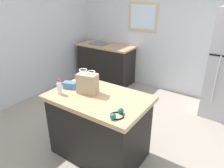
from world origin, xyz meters
TOP-DOWN VIEW (x-y plane):
  - ground at (0.00, 0.00)m, footprint 5.77×5.77m
  - back_wall at (-0.01, 2.23)m, footprint 4.81×0.13m
  - left_wall at (-2.40, 0.00)m, footprint 0.10×4.46m
  - kitchen_island at (-0.14, -0.28)m, footprint 1.24×0.80m
  - sink_counter at (-1.56, 1.88)m, footprint 1.34×0.59m
  - shopping_bag at (-0.30, -0.28)m, footprint 0.27×0.19m
  - small_box at (-0.59, -0.30)m, footprint 0.19×0.15m
  - bottle at (-0.57, -0.50)m, footprint 0.06×0.06m
  - ear_defenders at (0.29, -0.53)m, footprint 0.16×0.20m

SIDE VIEW (x-z plane):
  - ground at x=0.00m, z-range 0.00..0.00m
  - kitchen_island at x=-0.14m, z-range 0.00..0.89m
  - sink_counter at x=-1.56m, z-range -0.08..0.99m
  - ear_defenders at x=0.29m, z-range 0.87..0.94m
  - small_box at x=-0.59m, z-range 0.88..0.97m
  - bottle at x=-0.57m, z-range 0.87..1.07m
  - shopping_bag at x=-0.30m, z-range 0.86..1.16m
  - left_wall at x=-2.40m, z-range 0.00..2.71m
  - back_wall at x=-0.01m, z-range 0.00..2.71m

